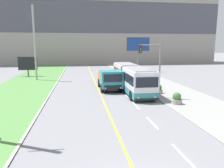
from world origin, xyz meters
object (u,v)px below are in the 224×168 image
traffic_light_mast (154,62)px  planter_round_second (158,89)px  planter_round_third (145,82)px  billboard_small (28,64)px  utility_pole_far (35,43)px  dump_truck (111,80)px  city_bus (131,78)px  planter_round_near (177,99)px  billboard_large (138,46)px

traffic_light_mast → planter_round_second: bearing=56.3°
planter_round_third → billboard_small: bearing=145.1°
utility_pole_far → traffic_light_mast: size_ratio=1.97×
billboard_small → planter_round_third: 21.65m
billboard_small → planter_round_second: size_ratio=3.38×
traffic_light_mast → dump_truck: bearing=128.8°
city_bus → billboard_small: 21.15m
planter_round_near → planter_round_third: 9.38m
city_bus → utility_pole_far: size_ratio=1.09×
utility_pole_far → billboard_large: size_ratio=1.63×
dump_truck → billboard_large: bearing=65.7°
traffic_light_mast → billboard_large: 23.60m
utility_pole_far → traffic_light_mast: 20.45m
planter_round_near → planter_round_second: size_ratio=1.04×
billboard_small → planter_round_third: bearing=-34.9°
dump_truck → planter_round_near: dump_truck is taller
city_bus → planter_round_near: size_ratio=11.75×
traffic_light_mast → planter_round_second: traffic_light_mast is taller
dump_truck → utility_pole_far: 15.11m
billboard_large → planter_round_third: (-3.34, -16.40, -4.88)m
billboard_large → dump_truck: bearing=-114.3°
billboard_large → planter_round_third: billboard_large is taller
utility_pole_far → billboard_small: bearing=116.5°
planter_round_second → planter_round_third: planter_round_third is taller
billboard_small → city_bus: bearing=-43.9°
dump_truck → traffic_light_mast: traffic_light_mast is taller
dump_truck → planter_round_third: (5.00, 2.04, -0.75)m
city_bus → planter_round_near: (2.59, -7.07, -0.98)m
utility_pole_far → planter_round_second: bearing=-38.9°
traffic_light_mast → planter_round_near: bearing=-62.9°
utility_pole_far → billboard_small: size_ratio=3.32×
billboard_large → planter_round_second: 21.89m
traffic_light_mast → planter_round_second: (1.34, 2.00, -3.20)m
billboard_large → billboard_small: bearing=-169.1°
billboard_large → billboard_small: billboard_large is taller
planter_round_second → planter_round_near: bearing=-89.5°
city_bus → planter_round_third: size_ratio=12.25×
planter_round_near → planter_round_second: 4.69m
city_bus → planter_round_second: 3.63m
traffic_light_mast → planter_round_second: size_ratio=5.71×
billboard_large → planter_round_second: size_ratio=6.89×
traffic_light_mast → utility_pole_far: bearing=134.3°
billboard_large → billboard_small: size_ratio=2.04×
city_bus → billboard_small: size_ratio=3.63×
traffic_light_mast → city_bus: bearing=105.5°
city_bus → planter_round_third: city_bus is taller
city_bus → traffic_light_mast: bearing=-74.5°
utility_pole_far → planter_round_second: utility_pole_far is taller
utility_pole_far → billboard_large: (18.80, 8.52, -0.39)m
utility_pole_far → traffic_light_mast: bearing=-45.7°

